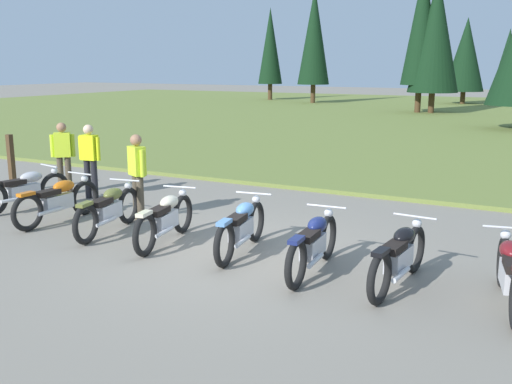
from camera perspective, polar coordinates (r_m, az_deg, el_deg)
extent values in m
plane|color=gray|center=(9.46, -1.71, -6.02)|extent=(140.00, 140.00, 0.00)
cube|color=olive|center=(35.12, 20.62, 6.69)|extent=(80.00, 44.00, 0.10)
cylinder|color=#47331E|center=(47.23, 19.39, 8.57)|extent=(0.36, 0.36, 1.03)
cone|color=black|center=(47.17, 19.67, 12.43)|extent=(2.87, 2.87, 5.35)
cylinder|color=#47331E|center=(49.98, 1.37, 9.64)|extent=(0.36, 0.36, 1.42)
cone|color=black|center=(49.95, 1.39, 13.96)|extent=(2.00, 2.00, 6.13)
cylinder|color=#47331E|center=(37.82, 15.42, 8.65)|extent=(0.36, 0.36, 1.77)
cone|color=black|center=(37.84, 15.83, 15.57)|extent=(2.26, 2.26, 7.39)
cylinder|color=#47331E|center=(37.64, 16.62, 8.23)|extent=(0.36, 0.36, 1.34)
cone|color=black|center=(37.61, 17.01, 14.40)|extent=(2.99, 2.99, 6.78)
cylinder|color=#47331E|center=(45.96, 5.54, 9.41)|extent=(0.36, 0.36, 1.50)
cone|color=black|center=(45.95, 5.65, 14.83)|extent=(2.41, 2.41, 7.19)
cylinder|color=#47331E|center=(53.53, 22.98, 8.80)|extent=(0.36, 0.36, 1.30)
cone|color=black|center=(53.48, 23.25, 11.93)|extent=(2.02, 2.02, 4.57)
torus|color=black|center=(13.41, -18.91, 0.32)|extent=(0.25, 0.71, 0.70)
cube|color=silver|center=(13.06, -21.55, 0.05)|extent=(0.33, 0.67, 0.28)
ellipsoid|color=#B7B7BC|center=(13.10, -20.95, 1.38)|extent=(0.36, 0.52, 0.22)
cube|color=black|center=(12.92, -22.48, 0.85)|extent=(0.32, 0.52, 0.10)
cylinder|color=silver|center=(13.27, -19.43, 2.41)|extent=(0.61, 0.16, 0.03)
sphere|color=silver|center=(13.35, -18.95, 1.93)|extent=(0.14, 0.14, 0.14)
cylinder|color=silver|center=(12.83, -22.38, -0.69)|extent=(0.19, 0.55, 0.07)
torus|color=black|center=(12.30, -16.25, -0.52)|extent=(0.12, 0.70, 0.70)
torus|color=black|center=(11.41, -21.27, -1.86)|extent=(0.12, 0.70, 0.70)
cube|color=silver|center=(11.83, -18.68, -0.93)|extent=(0.22, 0.65, 0.28)
ellipsoid|color=orange|center=(11.89, -18.13, 0.55)|extent=(0.28, 0.49, 0.22)
cube|color=black|center=(11.65, -19.56, -0.09)|extent=(0.24, 0.49, 0.10)
cube|color=orange|center=(11.33, -21.40, -0.19)|extent=(0.15, 0.32, 0.06)
cylinder|color=silver|center=(12.14, -16.73, 1.73)|extent=(0.62, 0.05, 0.03)
sphere|color=silver|center=(12.24, -16.29, 1.23)|extent=(0.14, 0.14, 0.14)
cylinder|color=silver|center=(11.56, -19.28, -1.79)|extent=(0.09, 0.55, 0.07)
torus|color=black|center=(11.41, -12.25, -1.28)|extent=(0.22, 0.71, 0.70)
torus|color=black|center=(10.27, -16.17, -3.00)|extent=(0.22, 0.71, 0.70)
cube|color=silver|center=(10.82, -14.12, -1.84)|extent=(0.31, 0.66, 0.28)
ellipsoid|color=brown|center=(10.91, -13.70, -0.20)|extent=(0.34, 0.52, 0.22)
cube|color=black|center=(10.59, -14.81, -0.96)|extent=(0.30, 0.51, 0.10)
cube|color=brown|center=(10.19, -16.29, -1.15)|extent=(0.19, 0.34, 0.06)
cylinder|color=silver|center=(11.22, -12.63, 1.14)|extent=(0.62, 0.14, 0.03)
sphere|color=silver|center=(11.35, -12.29, 0.60)|extent=(0.14, 0.14, 0.14)
cylinder|color=silver|center=(10.53, -14.31, -2.80)|extent=(0.16, 0.55, 0.07)
torus|color=black|center=(10.62, -7.12, -2.10)|extent=(0.22, 0.71, 0.70)
torus|color=black|center=(9.42, -10.71, -4.09)|extent=(0.22, 0.71, 0.70)
cube|color=silver|center=(10.00, -8.82, -2.76)|extent=(0.31, 0.66, 0.28)
ellipsoid|color=beige|center=(10.09, -8.41, -0.98)|extent=(0.34, 0.52, 0.22)
cube|color=black|center=(9.76, -9.44, -1.83)|extent=(0.30, 0.51, 0.10)
cube|color=beige|center=(9.33, -10.80, -2.08)|extent=(0.19, 0.34, 0.06)
cylinder|color=silver|center=(10.42, -7.42, 0.49)|extent=(0.62, 0.14, 0.03)
sphere|color=silver|center=(10.55, -7.13, -0.08)|extent=(0.14, 0.14, 0.14)
cylinder|color=silver|center=(9.71, -8.85, -3.83)|extent=(0.16, 0.55, 0.07)
torus|color=black|center=(10.03, -0.03, -2.86)|extent=(0.20, 0.71, 0.70)
torus|color=black|center=(8.78, -3.08, -5.11)|extent=(0.20, 0.71, 0.70)
cube|color=silver|center=(9.38, -1.45, -3.62)|extent=(0.29, 0.66, 0.28)
ellipsoid|color=#598CC6|center=(9.48, -1.08, -1.71)|extent=(0.33, 0.51, 0.22)
cube|color=black|center=(9.13, -1.95, -2.64)|extent=(0.29, 0.51, 0.10)
cube|color=#598CC6|center=(8.68, -3.11, -2.96)|extent=(0.19, 0.34, 0.06)
cylinder|color=silver|center=(9.82, -0.23, -0.13)|extent=(0.62, 0.12, 0.03)
sphere|color=silver|center=(9.96, 0.01, -0.72)|extent=(0.14, 0.14, 0.14)
cylinder|color=silver|center=(9.10, -1.30, -4.79)|extent=(0.15, 0.55, 0.07)
torus|color=black|center=(9.20, 6.95, -4.35)|extent=(0.14, 0.70, 0.70)
torus|color=black|center=(7.94, 3.90, -7.01)|extent=(0.14, 0.70, 0.70)
cube|color=silver|center=(8.55, 5.55, -5.27)|extent=(0.24, 0.65, 0.28)
ellipsoid|color=navy|center=(8.63, 5.97, -3.16)|extent=(0.29, 0.50, 0.22)
cube|color=black|center=(8.29, 5.09, -4.24)|extent=(0.25, 0.49, 0.10)
cube|color=navy|center=(7.83, 3.94, -4.66)|extent=(0.16, 0.33, 0.06)
cylinder|color=silver|center=(8.98, 6.84, -1.40)|extent=(0.62, 0.07, 0.03)
sphere|color=silver|center=(9.12, 7.05, -2.03)|extent=(0.14, 0.14, 0.14)
cylinder|color=silver|center=(8.27, 5.78, -6.62)|extent=(0.10, 0.55, 0.07)
torus|color=black|center=(8.86, 15.16, -5.37)|extent=(0.16, 0.71, 0.70)
torus|color=black|center=(7.60, 11.88, -8.15)|extent=(0.16, 0.71, 0.70)
cube|color=silver|center=(8.21, 13.67, -6.32)|extent=(0.25, 0.65, 0.28)
ellipsoid|color=black|center=(8.29, 14.18, -4.14)|extent=(0.30, 0.50, 0.22)
cube|color=black|center=(7.94, 13.22, -5.26)|extent=(0.26, 0.50, 0.10)
cube|color=black|center=(7.49, 11.99, -5.71)|extent=(0.17, 0.33, 0.06)
cylinder|color=silver|center=(8.63, 15.14, -2.31)|extent=(0.62, 0.08, 0.03)
sphere|color=silver|center=(8.77, 15.33, -2.96)|extent=(0.14, 0.14, 0.14)
cylinder|color=silver|center=(7.93, 13.87, -7.77)|extent=(0.12, 0.55, 0.07)
torus|color=black|center=(8.68, 22.84, -6.28)|extent=(0.24, 0.71, 0.70)
cube|color=silver|center=(8.00, 23.40, -7.49)|extent=(0.32, 0.67, 0.28)
ellipsoid|color=maroon|center=(8.09, 23.42, -5.20)|extent=(0.35, 0.52, 0.22)
cylinder|color=silver|center=(8.44, 23.20, -3.20)|extent=(0.61, 0.15, 0.03)
sphere|color=silver|center=(8.59, 23.04, -3.83)|extent=(0.14, 0.14, 0.14)
cylinder|color=#4C4233|center=(14.42, -18.40, 1.52)|extent=(0.14, 0.14, 0.88)
cylinder|color=#4C4233|center=(14.40, -17.69, 1.55)|extent=(0.14, 0.14, 0.88)
cube|color=#C6E52D|center=(14.30, -18.24, 4.37)|extent=(0.42, 0.40, 0.56)
sphere|color=#9E7051|center=(14.25, -18.35, 5.97)|extent=(0.22, 0.22, 0.22)
cylinder|color=#C6E52D|center=(14.33, -19.15, 4.25)|extent=(0.09, 0.09, 0.52)
cylinder|color=#C6E52D|center=(14.27, -17.32, 4.34)|extent=(0.09, 0.09, 0.52)
cylinder|color=#4C4233|center=(11.73, -11.52, -0.44)|extent=(0.14, 0.14, 0.88)
cylinder|color=#4C4233|center=(11.57, -11.14, -0.60)|extent=(0.14, 0.14, 0.88)
cube|color=#C6E52D|center=(11.52, -11.48, 2.98)|extent=(0.42, 0.35, 0.56)
sphere|color=#9E7051|center=(11.46, -11.56, 4.95)|extent=(0.22, 0.22, 0.22)
cylinder|color=#C6E52D|center=(11.72, -11.96, 3.02)|extent=(0.09, 0.09, 0.52)
cylinder|color=#C6E52D|center=(11.31, -10.97, 2.74)|extent=(0.09, 0.09, 0.52)
cylinder|color=black|center=(13.71, -15.38, 1.18)|extent=(0.14, 0.14, 0.88)
cylinder|color=black|center=(13.81, -15.99, 1.23)|extent=(0.14, 0.14, 0.88)
cube|color=#D8EA19|center=(13.65, -15.86, 4.17)|extent=(0.39, 0.27, 0.56)
sphere|color=beige|center=(13.60, -15.96, 5.84)|extent=(0.22, 0.22, 0.22)
cylinder|color=#D8EA19|center=(13.52, -15.06, 4.06)|extent=(0.09, 0.09, 0.52)
cylinder|color=#D8EA19|center=(13.78, -16.63, 4.12)|extent=(0.09, 0.09, 0.52)
cube|color=#47331E|center=(14.97, -22.61, 2.55)|extent=(0.12, 0.12, 1.38)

